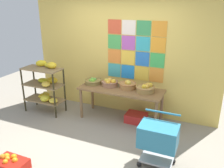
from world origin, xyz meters
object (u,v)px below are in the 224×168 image
object	(u,v)px
display_table	(121,92)
fruit_basket_right	(146,88)
shopping_cart	(158,138)
fruit_basket_back_left	(110,83)
fruit_basket_left	(128,85)
fruit_basket_centre	(93,81)
orange_crate_foreground	(11,164)
banana_shelf_unit	(46,84)
produce_crate_under_table	(136,118)

from	to	relation	value
display_table	fruit_basket_right	world-z (taller)	fruit_basket_right
shopping_cart	fruit_basket_back_left	bearing A→B (deg)	123.77
display_table	fruit_basket_left	world-z (taller)	fruit_basket_left
fruit_basket_back_left	fruit_basket_centre	xyz separation A→B (m)	(-0.39, -0.03, -0.02)
orange_crate_foreground	fruit_basket_centre	bearing A→B (deg)	82.99
display_table	shopping_cart	world-z (taller)	shopping_cart
display_table	orange_crate_foreground	world-z (taller)	display_table
banana_shelf_unit	produce_crate_under_table	bearing A→B (deg)	8.83
orange_crate_foreground	fruit_basket_right	bearing A→B (deg)	56.29
fruit_basket_centre	fruit_basket_left	bearing A→B (deg)	3.03
fruit_basket_right	fruit_basket_back_left	bearing A→B (deg)	177.16
fruit_basket_centre	fruit_basket_back_left	bearing A→B (deg)	3.93
display_table	produce_crate_under_table	distance (m)	0.64
display_table	fruit_basket_centre	xyz separation A→B (m)	(-0.67, 0.04, 0.14)
banana_shelf_unit	fruit_basket_right	distance (m)	2.24
fruit_basket_back_left	display_table	bearing A→B (deg)	-12.58
fruit_basket_back_left	produce_crate_under_table	distance (m)	0.93
display_table	orange_crate_foreground	size ratio (longest dim) A/B	3.60
banana_shelf_unit	fruit_basket_back_left	xyz separation A→B (m)	(1.42, 0.35, 0.11)
fruit_basket_left	produce_crate_under_table	size ratio (longest dim) A/B	0.82
display_table	produce_crate_under_table	xyz separation A→B (m)	(0.34, 0.03, -0.54)
display_table	shopping_cart	bearing A→B (deg)	-47.93
display_table	fruit_basket_centre	world-z (taller)	fruit_basket_centre
banana_shelf_unit	fruit_basket_centre	xyz separation A→B (m)	(1.03, 0.32, 0.09)
fruit_basket_right	fruit_basket_centre	size ratio (longest dim) A/B	1.01
display_table	produce_crate_under_table	bearing A→B (deg)	5.35
fruit_basket_centre	orange_crate_foreground	xyz separation A→B (m)	(-0.27, -2.20, -0.67)
fruit_basket_left	fruit_basket_right	bearing A→B (deg)	-7.75
fruit_basket_centre	shopping_cart	xyz separation A→B (m)	(1.74, -1.22, -0.28)
fruit_basket_centre	orange_crate_foreground	size ratio (longest dim) A/B	0.75
fruit_basket_right	fruit_basket_centre	distance (m)	1.19
orange_crate_foreground	fruit_basket_left	bearing A→B (deg)	64.73
shopping_cart	produce_crate_under_table	bearing A→B (deg)	107.41
banana_shelf_unit	fruit_basket_centre	world-z (taller)	banana_shelf_unit
fruit_basket_back_left	fruit_basket_centre	bearing A→B (deg)	-176.07
fruit_basket_centre	orange_crate_foreground	world-z (taller)	fruit_basket_centre
fruit_basket_right	fruit_basket_left	xyz separation A→B (m)	(-0.40, 0.05, -0.00)
fruit_basket_left	fruit_basket_centre	bearing A→B (deg)	-176.97
display_table	produce_crate_under_table	size ratio (longest dim) A/B	4.05
shopping_cart	fruit_basket_right	bearing A→B (deg)	100.99
banana_shelf_unit	display_table	bearing A→B (deg)	9.51
banana_shelf_unit	fruit_basket_back_left	bearing A→B (deg)	13.76
display_table	fruit_basket_back_left	bearing A→B (deg)	167.42
fruit_basket_left	banana_shelf_unit	bearing A→B (deg)	-168.71
produce_crate_under_table	fruit_basket_left	bearing A→B (deg)	168.39
banana_shelf_unit	fruit_basket_right	world-z (taller)	banana_shelf_unit
display_table	fruit_basket_centre	size ratio (longest dim) A/B	4.76
fruit_basket_centre	fruit_basket_right	bearing A→B (deg)	-0.62
fruit_basket_right	display_table	bearing A→B (deg)	-177.44
fruit_basket_back_left	produce_crate_under_table	bearing A→B (deg)	-2.86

